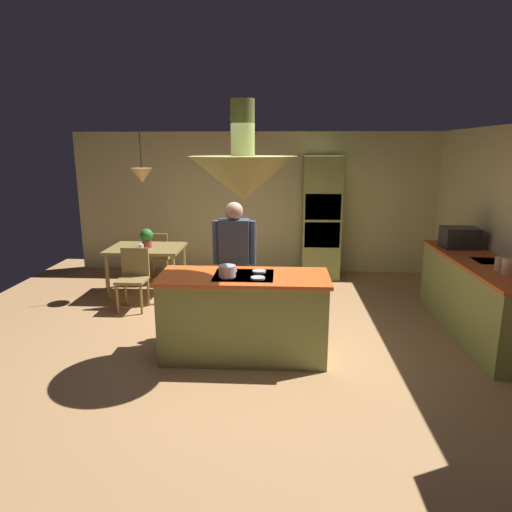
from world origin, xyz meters
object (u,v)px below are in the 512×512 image
(oven_tower, at_px, (321,218))
(chair_by_back_wall, at_px, (158,254))
(canister_flour, at_px, (508,266))
(person_at_island, at_px, (235,260))
(canister_sugar, at_px, (500,264))
(kitchen_island, at_px, (244,316))
(microwave_on_counter, at_px, (460,238))
(potted_plant_on_table, at_px, (147,237))
(cup_on_table, at_px, (141,247))
(cooking_pot_on_cooktop, at_px, (227,271))
(dining_table, at_px, (146,253))
(chair_facing_island, at_px, (134,274))

(oven_tower, relative_size, chair_by_back_wall, 2.45)
(canister_flour, bearing_deg, chair_by_back_wall, 150.48)
(person_at_island, xyz_separation_m, canister_sugar, (3.00, -0.29, 0.07))
(kitchen_island, xyz_separation_m, microwave_on_counter, (2.84, 1.54, 0.60))
(person_at_island, bearing_deg, potted_plant_on_table, 136.95)
(person_at_island, relative_size, canister_flour, 9.05)
(kitchen_island, bearing_deg, cup_on_table, 132.18)
(oven_tower, relative_size, canister_sugar, 14.17)
(canister_flour, relative_size, cooking_pot_on_cooktop, 1.01)
(kitchen_island, relative_size, canister_flour, 10.14)
(potted_plant_on_table, distance_m, cooking_pot_on_cooktop, 2.66)
(cup_on_table, relative_size, cooking_pot_on_cooktop, 0.50)
(cooking_pot_on_cooktop, bearing_deg, cup_on_table, 127.53)
(dining_table, bearing_deg, potted_plant_on_table, -54.85)
(person_at_island, distance_m, chair_by_back_wall, 2.64)
(kitchen_island, height_order, person_at_island, person_at_island)
(chair_by_back_wall, distance_m, canister_flour, 5.24)
(chair_by_back_wall, xyz_separation_m, cup_on_table, (-0.01, -0.87, 0.30))
(person_at_island, xyz_separation_m, potted_plant_on_table, (-1.50, 1.40, -0.01))
(oven_tower, height_order, microwave_on_counter, oven_tower)
(chair_by_back_wall, relative_size, cooking_pot_on_cooktop, 4.83)
(dining_table, relative_size, cup_on_table, 12.52)
(cup_on_table, height_order, cooking_pot_on_cooktop, cooking_pot_on_cooktop)
(kitchen_island, relative_size, cooking_pot_on_cooktop, 10.21)
(chair_by_back_wall, bearing_deg, potted_plant_on_table, 92.62)
(chair_facing_island, relative_size, cooking_pot_on_cooktop, 4.83)
(dining_table, height_order, chair_facing_island, chair_facing_island)
(cup_on_table, bearing_deg, canister_sugar, -18.50)
(chair_by_back_wall, xyz_separation_m, potted_plant_on_table, (0.03, -0.70, 0.42))
(oven_tower, bearing_deg, chair_by_back_wall, -170.08)
(canister_sugar, height_order, microwave_on_counter, microwave_on_counter)
(chair_facing_island, xyz_separation_m, canister_flour, (4.54, -1.26, 0.52))
(person_at_island, height_order, cooking_pot_on_cooktop, person_at_island)
(person_at_island, relative_size, canister_sugar, 10.90)
(kitchen_island, relative_size, oven_tower, 0.86)
(potted_plant_on_table, xyz_separation_m, microwave_on_counter, (4.51, -0.51, 0.14))
(canister_sugar, height_order, cooking_pot_on_cooktop, canister_sugar)
(oven_tower, height_order, potted_plant_on_table, oven_tower)
(kitchen_island, height_order, oven_tower, oven_tower)
(kitchen_island, distance_m, oven_tower, 3.48)
(chair_by_back_wall, bearing_deg, oven_tower, -170.08)
(chair_by_back_wall, relative_size, microwave_on_counter, 1.89)
(dining_table, height_order, person_at_island, person_at_island)
(kitchen_island, xyz_separation_m, dining_table, (-1.70, 2.10, 0.19))
(dining_table, height_order, cup_on_table, cup_on_table)
(kitchen_island, relative_size, cup_on_table, 20.43)
(microwave_on_counter, bearing_deg, oven_tower, 135.63)
(canister_sugar, bearing_deg, cup_on_table, 161.50)
(potted_plant_on_table, xyz_separation_m, canister_flour, (4.51, -1.87, 0.09))
(oven_tower, xyz_separation_m, cooking_pot_on_cooktop, (-1.26, -3.37, -0.06))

